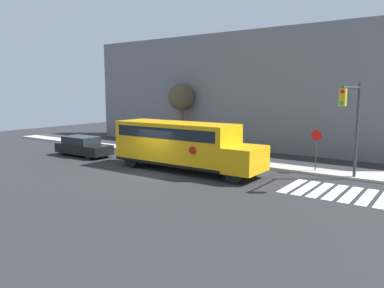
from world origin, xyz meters
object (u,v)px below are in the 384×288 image
tree_near_sidewalk (181,98)px  stop_sign (316,145)px  parked_car (83,146)px  traffic_light (353,117)px  school_bus (181,143)px

tree_near_sidewalk → stop_sign: bearing=-18.7°
parked_car → stop_sign: size_ratio=1.79×
traffic_light → tree_near_sidewalk: bearing=158.5°
school_bus → stop_sign: (6.83, 3.97, -0.02)m
stop_sign → traffic_light: bearing=-35.3°
stop_sign → traffic_light: (2.24, -1.58, 1.83)m
stop_sign → traffic_light: 3.30m
traffic_light → tree_near_sidewalk: size_ratio=0.96×
parked_car → stop_sign: (15.81, 4.11, 0.93)m
school_bus → parked_car: (-8.98, -0.14, -0.95)m
parked_car → traffic_light: (18.05, 2.53, 2.76)m
stop_sign → school_bus: bearing=-149.8°
stop_sign → tree_near_sidewalk: (-13.15, 4.46, 2.49)m
stop_sign → traffic_light: traffic_light is taller
parked_car → school_bus: bearing=0.9°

